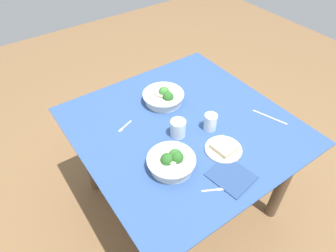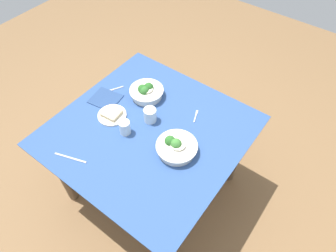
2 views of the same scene
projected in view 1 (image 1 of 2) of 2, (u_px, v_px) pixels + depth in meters
ground_plane at (180, 199)px, 2.10m from camera, size 6.00×6.00×0.00m
dining_table at (183, 139)px, 1.69m from camera, size 1.11×1.10×0.71m
broccoli_bowl_far at (164, 96)px, 1.73m from camera, size 0.24×0.24×0.10m
broccoli_bowl_near at (172, 161)px, 1.38m from camera, size 0.23×0.23×0.10m
bread_side_plate at (224, 149)px, 1.47m from camera, size 0.18×0.18×0.04m
water_glass_center at (210, 122)px, 1.56m from camera, size 0.07×0.07×0.09m
water_glass_side at (178, 128)px, 1.52m from camera, size 0.08×0.08×0.09m
fork_by_far_bowl at (124, 127)px, 1.60m from camera, size 0.05×0.10×0.00m
fork_by_near_bowl at (214, 190)px, 1.30m from camera, size 0.06×0.09×0.00m
table_knife_left at (270, 117)px, 1.65m from camera, size 0.19×0.07×0.00m
napkin_folded_upper at (231, 176)px, 1.36m from camera, size 0.21×0.19×0.01m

